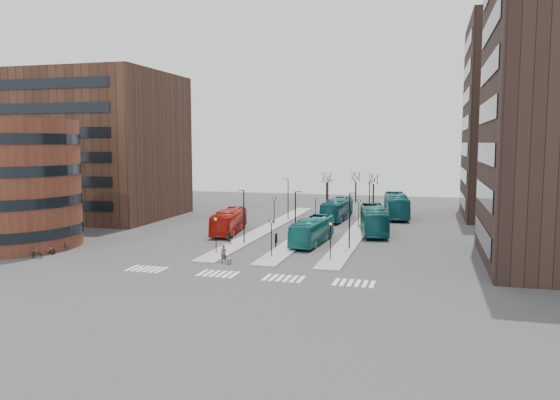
% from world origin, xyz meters
% --- Properties ---
extents(ground, '(160.00, 160.00, 0.00)m').
position_xyz_m(ground, '(0.00, 0.00, 0.00)').
color(ground, '#313134').
rests_on(ground, ground).
extents(island_left, '(2.50, 45.00, 0.15)m').
position_xyz_m(island_left, '(-4.00, 30.00, 0.07)').
color(island_left, gray).
rests_on(island_left, ground).
extents(island_mid, '(2.50, 45.00, 0.15)m').
position_xyz_m(island_mid, '(2.00, 30.00, 0.07)').
color(island_mid, gray).
rests_on(island_mid, ground).
extents(island_right, '(2.50, 45.00, 0.15)m').
position_xyz_m(island_right, '(8.00, 30.00, 0.07)').
color(island_right, gray).
rests_on(island_right, ground).
extents(suitcase, '(0.50, 0.44, 0.54)m').
position_xyz_m(suitcase, '(-1.38, 7.87, 0.27)').
color(suitcase, navy).
rests_on(suitcase, ground).
extents(red_bus, '(3.94, 11.00, 3.00)m').
position_xyz_m(red_bus, '(-7.77, 24.72, 1.50)').
color(red_bus, '#B2180D').
rests_on(red_bus, ground).
extents(teal_bus_a, '(3.20, 10.85, 2.98)m').
position_xyz_m(teal_bus_a, '(4.01, 20.38, 1.49)').
color(teal_bus_a, '#156C68').
rests_on(teal_bus_a, ground).
extents(teal_bus_b, '(3.21, 11.54, 3.18)m').
position_xyz_m(teal_bus_b, '(3.62, 40.09, 1.59)').
color(teal_bus_b, '#13525F').
rests_on(teal_bus_b, ground).
extents(teal_bus_c, '(4.86, 12.68, 3.45)m').
position_xyz_m(teal_bus_c, '(10.07, 29.61, 1.72)').
color(teal_bus_c, '#12585A').
rests_on(teal_bus_c, ground).
extents(teal_bus_d, '(4.75, 13.48, 3.68)m').
position_xyz_m(teal_bus_d, '(11.97, 45.58, 1.84)').
color(teal_bus_d, '#135B5F').
rests_on(teal_bus_d, ground).
extents(traveller, '(0.66, 0.46, 1.72)m').
position_xyz_m(traveller, '(-2.17, 8.44, 0.86)').
color(traveller, '#47462B').
rests_on(traveller, ground).
extents(commuter_a, '(0.88, 0.77, 1.51)m').
position_xyz_m(commuter_a, '(-4.85, 16.89, 0.75)').
color(commuter_a, black).
rests_on(commuter_a, ground).
extents(commuter_b, '(0.52, 1.03, 1.69)m').
position_xyz_m(commuter_b, '(0.78, 16.60, 0.84)').
color(commuter_b, black).
rests_on(commuter_b, ground).
extents(commuter_c, '(1.06, 1.20, 1.61)m').
position_xyz_m(commuter_c, '(3.59, 15.92, 0.80)').
color(commuter_c, black).
rests_on(commuter_c, ground).
extents(bicycle_near, '(1.74, 0.85, 0.87)m').
position_xyz_m(bicycle_near, '(-21.00, 5.26, 0.44)').
color(bicycle_near, gray).
rests_on(bicycle_near, ground).
extents(bicycle_mid, '(1.56, 0.69, 0.91)m').
position_xyz_m(bicycle_mid, '(-21.00, 7.10, 0.45)').
color(bicycle_mid, gray).
rests_on(bicycle_mid, ground).
extents(bicycle_far, '(1.89, 0.85, 0.96)m').
position_xyz_m(bicycle_far, '(-21.00, 9.13, 0.48)').
color(bicycle_far, gray).
rests_on(bicycle_far, ground).
extents(crosswalk_stripes, '(22.35, 2.40, 0.01)m').
position_xyz_m(crosswalk_stripes, '(1.75, 4.00, 0.01)').
color(crosswalk_stripes, silver).
rests_on(crosswalk_stripes, ground).
extents(round_building, '(15.16, 15.16, 14.00)m').
position_xyz_m(round_building, '(-28.00, 10.00, 6.99)').
color(round_building, brown).
rests_on(round_building, ground).
extents(office_block, '(25.00, 20.12, 22.00)m').
position_xyz_m(office_block, '(-34.00, 33.98, 11.00)').
color(office_block, '#482E21').
rests_on(office_block, ground).
extents(tower_far, '(20.12, 20.00, 30.00)m').
position_xyz_m(tower_far, '(31.98, 50.00, 15.00)').
color(tower_far, '#31221B').
rests_on(tower_far, ground).
extents(sign_poles, '(12.45, 22.12, 3.65)m').
position_xyz_m(sign_poles, '(1.60, 23.00, 2.41)').
color(sign_poles, black).
rests_on(sign_poles, ground).
extents(lamp_posts, '(14.04, 20.24, 6.12)m').
position_xyz_m(lamp_posts, '(2.64, 28.00, 3.58)').
color(lamp_posts, black).
rests_on(lamp_posts, ground).
extents(bare_trees, '(10.97, 8.14, 5.90)m').
position_xyz_m(bare_trees, '(2.67, 62.67, 2.72)').
color(bare_trees, black).
rests_on(bare_trees, ground).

